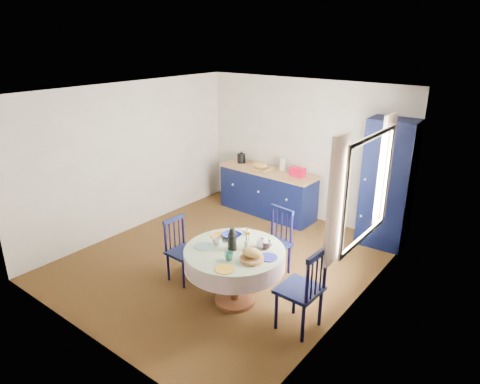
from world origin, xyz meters
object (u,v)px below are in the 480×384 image
at_px(chair_left, 182,249).
at_px(mug_b, 229,257).
at_px(chair_right, 303,289).
at_px(dining_table, 235,259).
at_px(pantry_cabinet, 387,184).
at_px(mug_c, 265,245).
at_px(mug_a, 217,241).
at_px(chair_far, 275,241).
at_px(cobalt_bowl, 231,236).
at_px(mug_d, 246,232).
at_px(kitchen_counter, 268,191).

xyz_separation_m(chair_left, mug_b, (1.03, -0.24, 0.35)).
bearing_deg(chair_right, dining_table, -84.16).
height_order(pantry_cabinet, mug_c, pantry_cabinet).
distance_m(pantry_cabinet, chair_left, 3.31).
bearing_deg(chair_left, mug_a, -90.45).
xyz_separation_m(chair_left, chair_far, (0.90, 0.92, 0.03)).
height_order(dining_table, cobalt_bowl, dining_table).
xyz_separation_m(pantry_cabinet, dining_table, (-0.85, -2.73, -0.39)).
bearing_deg(pantry_cabinet, mug_a, -115.99).
xyz_separation_m(chair_far, mug_d, (-0.11, -0.53, 0.31)).
bearing_deg(chair_right, mug_c, -103.90).
bearing_deg(cobalt_bowl, kitchen_counter, 114.07).
relative_size(chair_right, mug_b, 9.70).
xyz_separation_m(chair_right, mug_c, (-0.65, 0.18, 0.27)).
distance_m(chair_right, cobalt_bowl, 1.19).
relative_size(chair_right, mug_c, 7.90).
relative_size(dining_table, cobalt_bowl, 5.15).
distance_m(mug_b, mug_d, 0.68).
relative_size(chair_far, mug_c, 7.19).
distance_m(kitchen_counter, mug_c, 2.88).
bearing_deg(cobalt_bowl, mug_d, 58.72).
distance_m(pantry_cabinet, chair_right, 2.71).
relative_size(kitchen_counter, mug_a, 17.02).
bearing_deg(mug_d, mug_a, -106.97).
xyz_separation_m(chair_right, mug_d, (-1.05, 0.32, 0.26)).
height_order(chair_left, mug_c, chair_left).
bearing_deg(mug_b, chair_right, 20.80).
bearing_deg(chair_left, cobalt_bowl, -70.21).
bearing_deg(dining_table, pantry_cabinet, 72.69).
relative_size(kitchen_counter, mug_c, 14.69).
xyz_separation_m(mug_c, cobalt_bowl, (-0.51, -0.03, -0.02)).
distance_m(kitchen_counter, dining_table, 2.94).
distance_m(pantry_cabinet, chair_far, 2.08).
xyz_separation_m(dining_table, mug_b, (0.10, -0.25, 0.17)).
relative_size(mug_d, cobalt_bowl, 0.41).
distance_m(mug_a, mug_b, 0.42).
bearing_deg(kitchen_counter, chair_left, -79.56).
xyz_separation_m(chair_right, cobalt_bowl, (-1.15, 0.15, 0.25)).
height_order(dining_table, mug_c, dining_table).
bearing_deg(chair_far, mug_c, -58.98).
bearing_deg(mug_c, mug_a, -152.37).
distance_m(dining_table, chair_left, 0.95).
bearing_deg(chair_far, pantry_cabinet, 71.17).
relative_size(kitchen_counter, cobalt_bowl, 8.09).
distance_m(dining_table, mug_a, 0.31).
distance_m(kitchen_counter, chair_far, 2.14).
height_order(kitchen_counter, cobalt_bowl, kitchen_counter).
bearing_deg(chair_right, mug_b, -67.33).
height_order(pantry_cabinet, dining_table, pantry_cabinet).
relative_size(chair_far, cobalt_bowl, 3.96).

